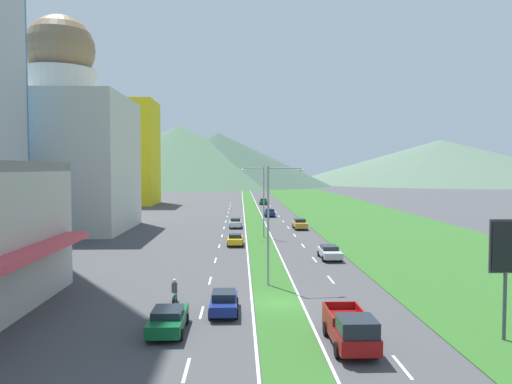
{
  "coord_description": "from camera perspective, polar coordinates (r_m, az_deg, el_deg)",
  "views": [
    {
      "loc": [
        -2.58,
        -33.26,
        9.42
      ],
      "look_at": [
        0.08,
        46.49,
        5.51
      ],
      "focal_mm": 33.99,
      "sensor_mm": 36.0,
      "label": 1
    }
  ],
  "objects": [
    {
      "name": "lane_dash_left_11",
      "position": [
        112.75,
        -3.18,
        -1.98
      ],
      "size": [
        0.16,
        2.8,
        0.01
      ],
      "primitive_type": "cube",
      "color": "silver",
      "rests_on": "ground_plane"
    },
    {
      "name": "edge_line_median_right",
      "position": [
        93.84,
        0.75,
        -2.95
      ],
      "size": [
        0.16,
        240.0,
        0.01
      ],
      "primitive_type": "cube",
      "color": "silver",
      "rests_on": "ground_plane"
    },
    {
      "name": "car_2",
      "position": [
        32.34,
        -3.79,
        -12.76
      ],
      "size": [
        1.87,
        4.31,
        1.47
      ],
      "rotation": [
        0.0,
        0.0,
        1.57
      ],
      "color": "navy",
      "rests_on": "ground_plane"
    },
    {
      "name": "lane_dash_right_5",
      "position": [
        59.55,
        5.56,
        -6.3
      ],
      "size": [
        0.16,
        2.8,
        0.01
      ],
      "primitive_type": "cube",
      "color": "silver",
      "rests_on": "ground_plane"
    },
    {
      "name": "car_6",
      "position": [
        51.25,
        8.65,
        -6.99
      ],
      "size": [
        2.01,
        4.73,
        1.38
      ],
      "rotation": [
        0.0,
        0.0,
        -1.57
      ],
      "color": "#B2B2B7",
      "rests_on": "ground_plane"
    },
    {
      "name": "lane_dash_left_12",
      "position": [
        121.72,
        -3.09,
        -1.63
      ],
      "size": [
        0.16,
        2.8,
        0.01
      ],
      "primitive_type": "cube",
      "color": "silver",
      "rests_on": "ground_plane"
    },
    {
      "name": "midrise_colored",
      "position": [
        130.81,
        -14.89,
        4.47
      ],
      "size": [
        14.81,
        14.81,
        26.85
      ],
      "primitive_type": "cube",
      "color": "yellow",
      "rests_on": "ground_plane"
    },
    {
      "name": "hill_far_right",
      "position": [
        334.59,
        20.92,
        3.39
      ],
      "size": [
        195.19,
        195.19,
        27.81
      ],
      "primitive_type": "cone",
      "color": "#516B56",
      "rests_on": "ground_plane"
    },
    {
      "name": "hill_far_center",
      "position": [
        264.56,
        -4.45,
        3.86
      ],
      "size": [
        122.54,
        122.54,
        28.59
      ],
      "primitive_type": "cone",
      "color": "#3D5647",
      "rests_on": "ground_plane"
    },
    {
      "name": "street_lamp_near",
      "position": [
        38.69,
        1.93,
        -2.99
      ],
      "size": [
        3.07,
        0.39,
        9.59
      ],
      "color": "#99999E",
      "rests_on": "ground_plane"
    },
    {
      "name": "hill_far_left",
      "position": [
        266.63,
        -9.01,
        4.24
      ],
      "size": [
        144.6,
        144.6,
        32.49
      ],
      "primitive_type": "cone",
      "color": "#47664C",
      "rests_on": "ground_plane"
    },
    {
      "name": "lane_dash_left_10",
      "position": [
        103.78,
        -3.29,
        -2.4
      ],
      "size": [
        0.16,
        2.8,
        0.01
      ],
      "primitive_type": "cube",
      "color": "silver",
      "rests_on": "ground_plane"
    },
    {
      "name": "car_1",
      "position": [
        29.18,
        -10.33,
        -14.53
      ],
      "size": [
        2.04,
        4.58,
        1.42
      ],
      "rotation": [
        0.0,
        0.0,
        1.57
      ],
      "color": "#0C5128",
      "rests_on": "ground_plane"
    },
    {
      "name": "lane_dash_left_8",
      "position": [
        85.87,
        -3.58,
        -3.49
      ],
      "size": [
        0.16,
        2.8,
        0.01
      ],
      "primitive_type": "cube",
      "color": "silver",
      "rests_on": "ground_plane"
    },
    {
      "name": "motorcycle_rider",
      "position": [
        34.66,
        -9.55,
        -11.73
      ],
      "size": [
        0.36,
        2.0,
        1.8
      ],
      "rotation": [
        0.0,
        0.0,
        1.57
      ],
      "color": "black",
      "rests_on": "ground_plane"
    },
    {
      "name": "lane_dash_left_2",
      "position": [
        32.76,
        -6.42,
        -13.91
      ],
      "size": [
        0.16,
        2.8,
        0.01
      ],
      "primitive_type": "cube",
      "color": "silver",
      "rests_on": "ground_plane"
    },
    {
      "name": "car_0",
      "position": [
        76.92,
        -2.43,
        -3.64
      ],
      "size": [
        1.95,
        4.47,
        1.53
      ],
      "rotation": [
        0.0,
        0.0,
        1.57
      ],
      "color": "silver",
      "rests_on": "ground_plane"
    },
    {
      "name": "grass_median",
      "position": [
        93.77,
        -0.32,
        -2.94
      ],
      "size": [
        3.2,
        240.0,
        0.06
      ],
      "primitive_type": "cube",
      "color": "#2D6023",
      "rests_on": "ground_plane"
    },
    {
      "name": "car_5",
      "position": [
        126.22,
        0.87,
        -1.12
      ],
      "size": [
        1.94,
        4.59,
        1.52
      ],
      "rotation": [
        0.0,
        0.0,
        -1.57
      ],
      "color": "#0C5128",
      "rests_on": "ground_plane"
    },
    {
      "name": "pickup_truck_0",
      "position": [
        26.78,
        11.1,
        -15.62
      ],
      "size": [
        2.18,
        5.4,
        2.0
      ],
      "rotation": [
        0.0,
        0.0,
        -1.57
      ],
      "color": "maroon",
      "rests_on": "ground_plane"
    },
    {
      "name": "lane_dash_left_3",
      "position": [
        41.44,
        -5.43,
        -10.34
      ],
      "size": [
        0.16,
        2.8,
        0.01
      ],
      "primitive_type": "cube",
      "color": "silver",
      "rests_on": "ground_plane"
    },
    {
      "name": "lane_dash_right_10",
      "position": [
        104.03,
        2.34,
        -2.39
      ],
      "size": [
        0.16,
        2.8,
        0.01
      ],
      "primitive_type": "cube",
      "color": "silver",
      "rests_on": "ground_plane"
    },
    {
      "name": "lane_dash_right_2",
      "position": [
        33.55,
        11.74,
        -13.55
      ],
      "size": [
        0.16,
        2.8,
        0.01
      ],
      "primitive_type": "cube",
      "color": "silver",
      "rests_on": "ground_plane"
    },
    {
      "name": "lane_dash_right_7",
      "position": [
        77.27,
        3.82,
        -4.2
      ],
      "size": [
        0.16,
        2.8,
        0.01
      ],
      "primitive_type": "cube",
      "color": "silver",
      "rests_on": "ground_plane"
    },
    {
      "name": "car_4",
      "position": [
        75.52,
        5.19,
        -3.75
      ],
      "size": [
        2.02,
        4.61,
        1.59
      ],
      "rotation": [
        0.0,
        0.0,
        -1.57
      ],
      "color": "#C6842D",
      "rests_on": "ground_plane"
    },
    {
      "name": "lane_dash_right_1",
      "position": [
        25.37,
        16.82,
        -19.1
      ],
      "size": [
        0.16,
        2.8,
        0.01
      ],
      "primitive_type": "cube",
      "color": "silver",
      "rests_on": "ground_plane"
    },
    {
      "name": "lane_dash_right_13",
      "position": [
        130.9,
        1.46,
        -1.32
      ],
      "size": [
        0.16,
        2.8,
        0.01
      ],
      "primitive_type": "cube",
      "color": "silver",
      "rests_on": "ground_plane"
    },
    {
      "name": "car_3",
      "position": [
        94.44,
        1.62,
        -2.44
      ],
      "size": [
        2.03,
        4.23,
        1.51
      ],
      "rotation": [
        0.0,
        0.0,
        -1.57
      ],
      "color": "navy",
      "rests_on": "ground_plane"
    },
    {
      "name": "lane_dash_right_8",
      "position": [
        86.17,
        3.22,
        -3.47
      ],
      "size": [
        0.16,
        2.8,
        0.01
      ],
      "primitive_type": "cube",
      "color": "silver",
      "rests_on": "ground_plane"
    },
    {
      "name": "domed_building",
      "position": [
        79.13,
        -21.83,
        4.89
      ],
      "size": [
        19.59,
        19.59,
        32.25
      ],
      "color": "beige",
      "rests_on": "ground_plane"
    },
    {
      "name": "lane_dash_right_9",
      "position": [
        95.1,
        2.74,
        -2.88
      ],
      "size": [
        0.16,
        2.8,
        0.01
      ],
      "primitive_type": "cube",
      "color": "silver",
      "rests_on": "ground_plane"
    },
    {
      "name": "lane_dash_right_12",
      "position": [
        121.94,
        1.71,
        -1.62
      ],
      "size": [
        0.16,
        2.8,
        0.01
      ],
      "primitive_type": "cube",
      "color": "silver",
      "rests_on": "ground_plane"
    },
    {
      "name": "lane_dash_right_11",
      "position": [
        112.98,
        2.0,
        -1.97
      ],
      "size": [
        0.16,
        2.8,
        0.01
      ],
      "primitive_type": "cube",
      "color": "silver",
      "rests_on": "ground_plane"
    },
    {
      "name": "lane_dash_left_9",
      "position": [
        94.82,
        -3.43,
        -2.89
      ],
      "size": [
        0.16,
        2.8,
        0.01
      ],
      "primitive_type": "cube",
      "color": "silver",
      "rests_on": "ground_plane"
    },
    {
      "name": "street_lamp_mid",
      "position": [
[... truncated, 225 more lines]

